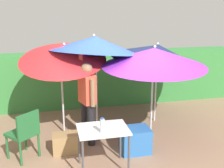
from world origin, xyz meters
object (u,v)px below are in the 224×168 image
umbrella_rainbow (154,57)px  person_vendor (87,97)px  folding_table (103,133)px  bottle_water (102,126)px  umbrella_orange (95,44)px  umbrella_yellow (157,53)px  umbrella_navy (62,53)px  chair_plastic (24,132)px  crate_cardboard (66,143)px  cooler_box (135,140)px

umbrella_rainbow → person_vendor: (-1.28, 0.09, -0.74)m
folding_table → bottle_water: bearing=-103.3°
bottle_water → umbrella_orange: bearing=83.6°
bottle_water → umbrella_yellow: bearing=49.4°
person_vendor → umbrella_navy: bearing=127.2°
chair_plastic → crate_cardboard: (0.69, 0.08, -0.33)m
umbrella_yellow → umbrella_navy: size_ratio=1.00×
umbrella_navy → chair_plastic: 1.69m
bottle_water → umbrella_navy: bearing=105.7°
umbrella_navy → cooler_box: umbrella_navy is taller
umbrella_orange → person_vendor: size_ratio=1.16×
person_vendor → crate_cardboard: person_vendor is taller
umbrella_navy → person_vendor: umbrella_navy is taller
crate_cardboard → folding_table: 1.01m
cooler_box → folding_table: size_ratio=0.66×
cooler_box → folding_table: (-0.68, -0.43, 0.41)m
umbrella_orange → umbrella_yellow: umbrella_orange is taller
person_vendor → bottle_water: bearing=-86.5°
umbrella_rainbow → folding_table: size_ratio=2.53×
umbrella_yellow → folding_table: bearing=-132.3°
umbrella_rainbow → bottle_water: umbrella_rainbow is taller
umbrella_orange → person_vendor: 1.15m
umbrella_yellow → folding_table: umbrella_yellow is taller
umbrella_yellow → crate_cardboard: umbrella_yellow is taller
umbrella_orange → folding_table: umbrella_orange is taller
umbrella_yellow → person_vendor: 1.97m
crate_cardboard → folding_table: bearing=-50.8°
umbrella_yellow → folding_table: 2.55m
umbrella_yellow → chair_plastic: umbrella_yellow is taller
folding_table → umbrella_navy: bearing=108.3°
person_vendor → crate_cardboard: size_ratio=4.01×
crate_cardboard → folding_table: folding_table is taller
umbrella_navy → chair_plastic: size_ratio=2.40×
bottle_water → chair_plastic: bearing=148.1°
umbrella_yellow → chair_plastic: size_ratio=2.40×
person_vendor → folding_table: person_vendor is taller
crate_cardboard → umbrella_rainbow: bearing=7.1°
umbrella_navy → crate_cardboard: 1.75m
umbrella_yellow → crate_cardboard: bearing=-153.9°
cooler_box → bottle_water: bottle_water is taller
folding_table → crate_cardboard: bearing=129.2°
umbrella_rainbow → umbrella_yellow: 0.93m
umbrella_orange → cooler_box: bearing=-67.1°
umbrella_rainbow → bottle_water: 1.81m
umbrella_navy → person_vendor: bearing=-52.8°
umbrella_rainbow → umbrella_yellow: umbrella_yellow is taller
umbrella_rainbow → umbrella_navy: 1.79m
bottle_water → folding_table: bearing=76.7°
umbrella_rainbow → chair_plastic: (-2.43, -0.30, -1.16)m
umbrella_orange → folding_table: size_ratio=2.72×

